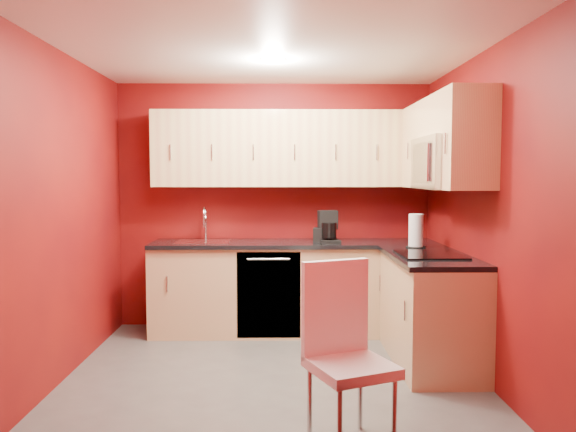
{
  "coord_description": "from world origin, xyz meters",
  "views": [
    {
      "loc": [
        0.04,
        -4.32,
        1.55
      ],
      "look_at": [
        0.13,
        0.55,
        1.21
      ],
      "focal_mm": 35.0,
      "sensor_mm": 36.0,
      "label": 1
    }
  ],
  "objects_px": {
    "napkin_holder": "(321,235)",
    "sink": "(203,238)",
    "microwave": "(446,163)",
    "coffee_maker": "(329,227)",
    "dining_chair": "(351,357)",
    "paper_towel": "(416,231)"
  },
  "relations": [
    {
      "from": "sink",
      "to": "paper_towel",
      "type": "height_order",
      "value": "sink"
    },
    {
      "from": "microwave",
      "to": "dining_chair",
      "type": "height_order",
      "value": "microwave"
    },
    {
      "from": "sink",
      "to": "napkin_holder",
      "type": "distance_m",
      "value": 1.16
    },
    {
      "from": "sink",
      "to": "napkin_holder",
      "type": "xyz_separation_m",
      "value": [
        1.15,
        -0.07,
        0.04
      ]
    },
    {
      "from": "microwave",
      "to": "napkin_holder",
      "type": "xyz_separation_m",
      "value": [
        -0.94,
        0.93,
        -0.68
      ]
    },
    {
      "from": "microwave",
      "to": "sink",
      "type": "relative_size",
      "value": 1.46
    },
    {
      "from": "coffee_maker",
      "to": "paper_towel",
      "type": "distance_m",
      "value": 0.84
    },
    {
      "from": "sink",
      "to": "dining_chair",
      "type": "xyz_separation_m",
      "value": [
        1.16,
        -2.4,
        -0.42
      ]
    },
    {
      "from": "coffee_maker",
      "to": "napkin_holder",
      "type": "xyz_separation_m",
      "value": [
        -0.08,
        0.04,
        -0.08
      ]
    },
    {
      "from": "microwave",
      "to": "coffee_maker",
      "type": "distance_m",
      "value": 1.37
    },
    {
      "from": "napkin_holder",
      "to": "sink",
      "type": "bearing_deg",
      "value": 176.54
    },
    {
      "from": "coffee_maker",
      "to": "napkin_holder",
      "type": "distance_m",
      "value": 0.12
    },
    {
      "from": "dining_chair",
      "to": "coffee_maker",
      "type": "bearing_deg",
      "value": 65.5
    },
    {
      "from": "coffee_maker",
      "to": "paper_towel",
      "type": "relative_size",
      "value": 1.02
    },
    {
      "from": "coffee_maker",
      "to": "paper_towel",
      "type": "bearing_deg",
      "value": -35.7
    },
    {
      "from": "sink",
      "to": "dining_chair",
      "type": "height_order",
      "value": "sink"
    },
    {
      "from": "microwave",
      "to": "coffee_maker",
      "type": "height_order",
      "value": "microwave"
    },
    {
      "from": "coffee_maker",
      "to": "microwave",
      "type": "bearing_deg",
      "value": -54.57
    },
    {
      "from": "napkin_holder",
      "to": "paper_towel",
      "type": "xyz_separation_m",
      "value": [
        0.83,
        -0.43,
        0.08
      ]
    },
    {
      "from": "microwave",
      "to": "sink",
      "type": "bearing_deg",
      "value": 154.4
    },
    {
      "from": "paper_towel",
      "to": "sink",
      "type": "bearing_deg",
      "value": 165.91
    },
    {
      "from": "napkin_holder",
      "to": "dining_chair",
      "type": "distance_m",
      "value": 2.38
    }
  ]
}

